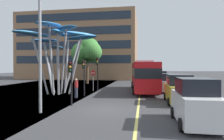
{
  "coord_description": "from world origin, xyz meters",
  "views": [
    {
      "loc": [
        2.36,
        -12.99,
        2.85
      ],
      "look_at": [
        -0.97,
        8.0,
        2.5
      ],
      "focal_mm": 31.57,
      "sensor_mm": 36.0,
      "label": 1
    }
  ],
  "objects": [
    {
      "name": "tree_pavement_far",
      "position": [
        -8.55,
        29.18,
        5.84
      ],
      "size": [
        5.26,
        3.94,
        8.63
      ],
      "color": "brown",
      "rests_on": "ground"
    },
    {
      "name": "pedestrian",
      "position": [
        -3.72,
        4.3,
        0.89
      ],
      "size": [
        0.34,
        0.34,
        1.77
      ],
      "color": "#2D3342",
      "rests_on": "ground"
    },
    {
      "name": "car_parked_near",
      "position": [
        4.89,
        -2.81,
        1.07
      ],
      "size": [
        1.95,
        3.91,
        2.29
      ],
      "color": "silver",
      "rests_on": "ground"
    },
    {
      "name": "traffic_light_kerb_far",
      "position": [
        -3.37,
        5.59,
        2.53
      ],
      "size": [
        0.28,
        0.42,
        3.48
      ],
      "color": "black",
      "rests_on": "ground"
    },
    {
      "name": "leaf_sculpture",
      "position": [
        -6.58,
        6.87,
        5.79
      ],
      "size": [
        8.55,
        8.23,
        7.41
      ],
      "color": "#9EA0A5",
      "rests_on": "ground"
    },
    {
      "name": "red_bus",
      "position": [
        2.42,
        10.01,
        1.94
      ],
      "size": [
        3.26,
        10.33,
        3.54
      ],
      "color": "red",
      "rests_on": "ground"
    },
    {
      "name": "no_entry_sign",
      "position": [
        -3.47,
        9.57,
        1.62
      ],
      "size": [
        0.6,
        0.12,
        2.42
      ],
      "color": "gray",
      "rests_on": "ground"
    },
    {
      "name": "car_side_street",
      "position": [
        4.73,
        16.12,
        1.05
      ],
      "size": [
        2.03,
        3.99,
        2.24
      ],
      "color": "#2D5138",
      "rests_on": "ground"
    },
    {
      "name": "street_lamp",
      "position": [
        -3.65,
        -1.68,
        5.2
      ],
      "size": [
        1.42,
        0.44,
        8.3
      ],
      "color": "gray",
      "rests_on": "ground"
    },
    {
      "name": "traffic_light_kerb_near",
      "position": [
        -2.81,
        0.62,
        2.36
      ],
      "size": [
        0.28,
        0.42,
        3.24
      ],
      "color": "black",
      "rests_on": "ground"
    },
    {
      "name": "car_parked_far",
      "position": [
        4.91,
        10.22,
        0.97
      ],
      "size": [
        1.93,
        4.15,
        2.07
      ],
      "color": "gray",
      "rests_on": "ground"
    },
    {
      "name": "car_parked_mid",
      "position": [
        5.15,
        3.13,
        1.04
      ],
      "size": [
        2.02,
        4.22,
        2.24
      ],
      "color": "gold",
      "rests_on": "ground"
    },
    {
      "name": "traffic_light_island_mid",
      "position": [
        -3.02,
        9.89,
        2.81
      ],
      "size": [
        0.28,
        0.42,
        3.88
      ],
      "color": "black",
      "rests_on": "ground"
    },
    {
      "name": "ground",
      "position": [
        -0.69,
        0.0,
        -0.05
      ],
      "size": [
        120.0,
        240.0,
        0.1
      ],
      "color": "#38383A"
    },
    {
      "name": "backdrop_building",
      "position": [
        -13.14,
        35.03,
        7.68
      ],
      "size": [
        27.63,
        14.46,
        15.35
      ],
      "color": "#936B4C",
      "rests_on": "ground"
    },
    {
      "name": "tree_pavement_near",
      "position": [
        -7.01,
        19.52,
        5.44
      ],
      "size": [
        5.65,
        4.76,
        7.8
      ],
      "color": "brown",
      "rests_on": "ground"
    }
  ]
}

